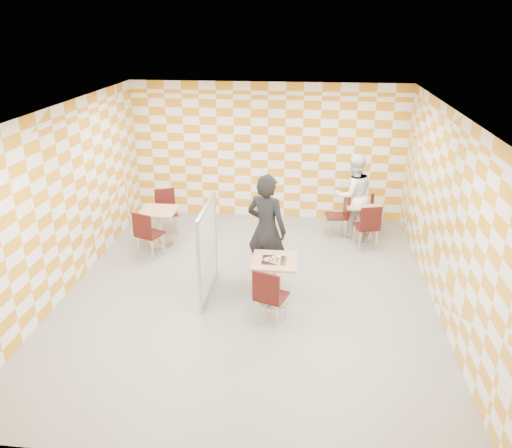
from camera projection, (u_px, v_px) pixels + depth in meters
The scene contains 15 objects.
room_shell at pixel (252, 196), 8.26m from camera, with size 7.00×7.00×7.00m.
main_table at pixel (274, 273), 7.86m from camera, with size 0.70×0.70×0.75m.
second_table at pixel (363, 214), 10.20m from camera, with size 0.70×0.70×0.75m.
empty_table at pixel (159, 221), 9.87m from camera, with size 0.70×0.70×0.75m.
chair_main_front at pixel (269, 294), 7.22m from camera, with size 0.54×0.55×0.92m.
chair_second_front at pixel (368, 224), 9.65m from camera, with size 0.52×0.53×0.92m.
chair_second_side at pixel (341, 212), 10.25m from camera, with size 0.49×0.48×0.92m.
chair_empty_near at pixel (146, 231), 9.32m from camera, with size 0.55×0.55×0.92m.
chair_empty_far at pixel (166, 207), 10.48m from camera, with size 0.56×0.56×0.92m.
partition at pixel (208, 249), 8.02m from camera, with size 0.08×1.38×1.55m.
man_dark at pixel (267, 230), 8.31m from camera, with size 0.71×0.46×1.93m, color black.
man_white at pixel (353, 195), 10.21m from camera, with size 0.85×0.66×1.74m, color white.
pizza_on_foil at pixel (274, 259), 7.75m from camera, with size 0.40×0.40×0.04m.
sport_bottle at pixel (359, 197), 10.20m from camera, with size 0.06×0.06×0.20m.
soda_bottle at pixel (372, 198), 10.09m from camera, with size 0.07×0.07×0.23m.
Camera 1 is at (0.91, -7.20, 4.25)m, focal length 35.00 mm.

